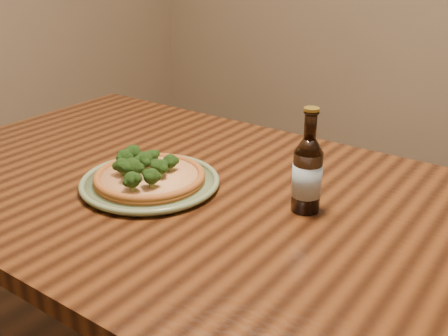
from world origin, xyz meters
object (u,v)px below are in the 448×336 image
Objects in this scene: plate at (150,182)px; beer_bottle at (307,174)px; table at (216,230)px; pizza at (148,175)px.

plate is 0.36m from beer_bottle.
table is 6.34× the size of pizza.
pizza reaches higher than table.
beer_bottle is at bearing 16.91° from plate.
plate is 0.02m from pizza.
table is 7.25× the size of beer_bottle.
pizza is at bearing -140.43° from plate.
plate is (-0.14, -0.06, 0.10)m from table.
pizza is 0.36m from beer_bottle.
beer_bottle is (0.34, 0.10, 0.07)m from plate.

